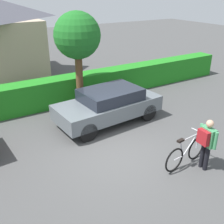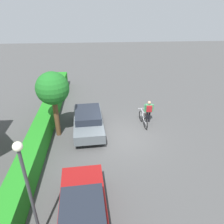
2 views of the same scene
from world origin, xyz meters
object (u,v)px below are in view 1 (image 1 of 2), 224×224
object	(u,v)px
bicycle	(186,153)
tree_kerbside	(77,37)
parked_car_far	(109,104)
person_rider	(206,140)

from	to	relation	value
bicycle	tree_kerbside	distance (m)	6.07
parked_car_far	tree_kerbside	distance (m)	2.95
person_rider	tree_kerbside	xyz separation A→B (m)	(-1.11, 5.82, 2.08)
bicycle	parked_car_far	bearing A→B (deg)	97.46
person_rider	tree_kerbside	bearing A→B (deg)	100.76
parked_car_far	person_rider	size ratio (longest dim) A/B	2.67
tree_kerbside	bicycle	bearing A→B (deg)	-81.58
tree_kerbside	person_rider	bearing A→B (deg)	-79.24
parked_car_far	person_rider	distance (m)	4.06
tree_kerbside	parked_car_far	bearing A→B (deg)	-79.71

